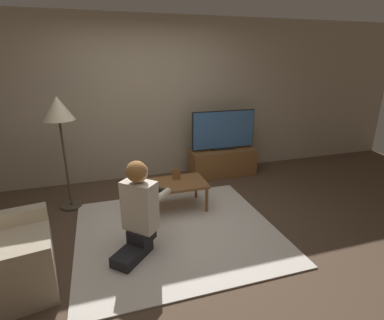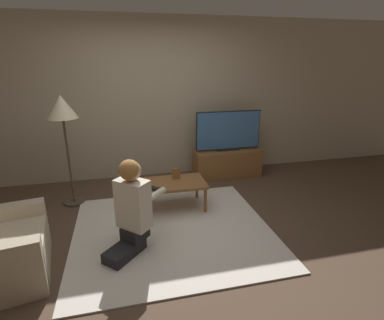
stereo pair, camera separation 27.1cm
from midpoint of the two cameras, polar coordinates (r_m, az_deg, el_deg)
name	(u,v)px [view 2 (the right image)]	position (r m, az deg, el deg)	size (l,w,h in m)	color
ground_plane	(173,231)	(3.66, -1.47, -13.43)	(10.00, 10.00, 0.00)	brown
wall_back	(151,100)	(5.04, -6.24, 11.29)	(10.00, 0.06, 2.60)	tan
rug	(173,231)	(3.66, -1.47, -13.32)	(2.29, 2.10, 0.02)	silver
tv_stand	(227,163)	(5.22, 8.19, -0.62)	(1.13, 0.41, 0.47)	brown
tv	(228,131)	(5.06, 8.47, 5.51)	(1.11, 0.08, 0.67)	black
coffee_table	(171,185)	(4.00, -2.12, -4.82)	(0.91, 0.53, 0.39)	brown
floor_lamp	(62,113)	(4.18, -21.79, 8.30)	(0.39, 0.39, 1.52)	#4C4233
person_kneeling	(132,205)	(3.14, -8.92, -8.57)	(0.73, 0.75, 1.00)	#232328
picture_frame	(176,174)	(4.06, -1.15, -2.67)	(0.11, 0.01, 0.15)	brown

